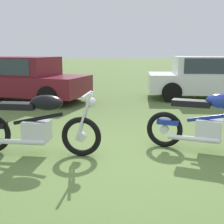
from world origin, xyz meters
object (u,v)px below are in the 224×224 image
car_burgundy (14,75)px  car_white (214,75)px  motorcycle_black (37,125)px  motorcycle_blue (209,123)px

car_burgundy → car_white: 6.67m
car_burgundy → motorcycle_black: bearing=-50.2°
car_white → motorcycle_black: bearing=-125.0°
car_burgundy → car_white: bearing=22.2°
motorcycle_black → motorcycle_blue: bearing=9.2°
motorcycle_black → car_white: car_white is taller
motorcycle_blue → car_burgundy: size_ratio=0.40×
motorcycle_blue → car_burgundy: (-4.74, 5.01, 0.35)m
car_burgundy → car_white: same height
motorcycle_black → car_white: bearing=57.1°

